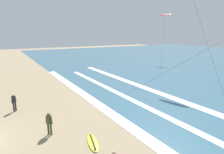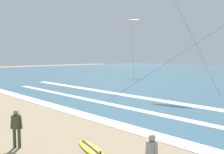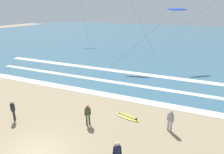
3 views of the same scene
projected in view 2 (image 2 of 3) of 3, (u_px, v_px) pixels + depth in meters
The scene contains 6 objects.
wave_foam_shoreline at pixel (94, 118), 13.87m from camera, with size 40.55×1.02×0.01m, color white.
wave_foam_mid_break at pixel (145, 111), 15.48m from camera, with size 38.01×0.70×0.01m, color white.
wave_foam_outer_break at pixel (154, 100), 19.78m from camera, with size 39.56×1.02×0.01m, color white.
surfer_foreground_main at pixel (16, 125), 9.31m from camera, with size 0.43×0.41×1.60m.
surfboard_right_spare at pixel (91, 149), 9.17m from camera, with size 2.18×1.11×0.25m.
kite_red_high_left at pixel (132, 20), 44.27m from camera, with size 7.78×7.72×11.19m.
Camera 2 is at (10.41, 0.35, 3.80)m, focal length 35.99 mm.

